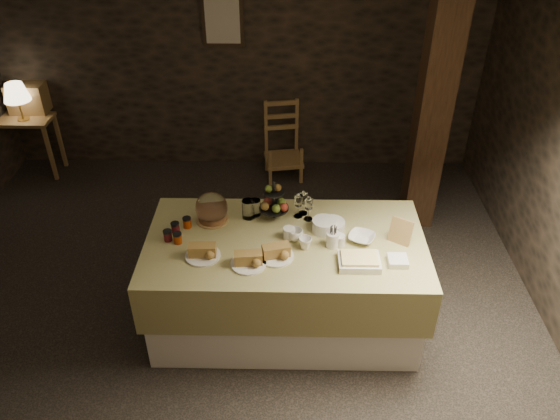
{
  "coord_description": "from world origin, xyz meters",
  "views": [
    {
      "loc": [
        0.58,
        -3.48,
        3.41
      ],
      "look_at": [
        0.51,
        0.2,
        0.86
      ],
      "focal_mm": 35.0,
      "sensor_mm": 36.0,
      "label": 1
    }
  ],
  "objects_px": {
    "chair": "(284,144)",
    "buffet_table": "(285,276)",
    "fruit_stand": "(274,204)",
    "timber_column": "(434,106)",
    "table_lamp": "(16,93)",
    "wine_rack": "(28,98)",
    "console_table": "(24,128)"
  },
  "relations": [
    {
      "from": "chair",
      "to": "buffet_table",
      "type": "bearing_deg",
      "value": -98.52
    },
    {
      "from": "buffet_table",
      "to": "fruit_stand",
      "type": "height_order",
      "value": "fruit_stand"
    },
    {
      "from": "table_lamp",
      "to": "wine_rack",
      "type": "bearing_deg",
      "value": 90.0
    },
    {
      "from": "buffet_table",
      "to": "table_lamp",
      "type": "xyz_separation_m",
      "value": [
        -3.01,
        2.34,
        0.56
      ]
    },
    {
      "from": "wine_rack",
      "to": "chair",
      "type": "distance_m",
      "value": 3.01
    },
    {
      "from": "console_table",
      "to": "table_lamp",
      "type": "xyz_separation_m",
      "value": [
        0.05,
        -0.05,
        0.46
      ]
    },
    {
      "from": "console_table",
      "to": "wine_rack",
      "type": "distance_m",
      "value": 0.35
    },
    {
      "from": "chair",
      "to": "fruit_stand",
      "type": "distance_m",
      "value": 2.19
    },
    {
      "from": "timber_column",
      "to": "table_lamp",
      "type": "bearing_deg",
      "value": 169.16
    },
    {
      "from": "timber_column",
      "to": "buffet_table",
      "type": "bearing_deg",
      "value": -132.46
    },
    {
      "from": "buffet_table",
      "to": "timber_column",
      "type": "distance_m",
      "value": 2.19
    },
    {
      "from": "timber_column",
      "to": "fruit_stand",
      "type": "height_order",
      "value": "timber_column"
    },
    {
      "from": "buffet_table",
      "to": "timber_column",
      "type": "bearing_deg",
      "value": 47.54
    },
    {
      "from": "wine_rack",
      "to": "fruit_stand",
      "type": "relative_size",
      "value": 1.23
    },
    {
      "from": "wine_rack",
      "to": "timber_column",
      "type": "xyz_separation_m",
      "value": [
        4.38,
        -1.07,
        0.41
      ]
    },
    {
      "from": "fruit_stand",
      "to": "console_table",
      "type": "bearing_deg",
      "value": 144.82
    },
    {
      "from": "wine_rack",
      "to": "table_lamp",
      "type": "bearing_deg",
      "value": -90.0
    },
    {
      "from": "buffet_table",
      "to": "wine_rack",
      "type": "bearing_deg",
      "value": 139.47
    },
    {
      "from": "table_lamp",
      "to": "wine_rack",
      "type": "xyz_separation_m",
      "value": [
        0.0,
        0.23,
        -0.16
      ]
    },
    {
      "from": "chair",
      "to": "wine_rack",
      "type": "bearing_deg",
      "value": 167.37
    },
    {
      "from": "console_table",
      "to": "buffet_table",
      "type": "bearing_deg",
      "value": -38.03
    },
    {
      "from": "chair",
      "to": "timber_column",
      "type": "height_order",
      "value": "timber_column"
    },
    {
      "from": "table_lamp",
      "to": "timber_column",
      "type": "relative_size",
      "value": 0.17
    },
    {
      "from": "buffet_table",
      "to": "timber_column",
      "type": "relative_size",
      "value": 0.82
    },
    {
      "from": "console_table",
      "to": "wine_rack",
      "type": "bearing_deg",
      "value": 74.48
    },
    {
      "from": "table_lamp",
      "to": "timber_column",
      "type": "distance_m",
      "value": 4.47
    },
    {
      "from": "buffet_table",
      "to": "fruit_stand",
      "type": "relative_size",
      "value": 6.29
    },
    {
      "from": "buffet_table",
      "to": "console_table",
      "type": "xyz_separation_m",
      "value": [
        -3.06,
        2.39,
        0.1
      ]
    },
    {
      "from": "wine_rack",
      "to": "timber_column",
      "type": "distance_m",
      "value": 4.53
    },
    {
      "from": "wine_rack",
      "to": "chair",
      "type": "height_order",
      "value": "wine_rack"
    },
    {
      "from": "console_table",
      "to": "chair",
      "type": "bearing_deg",
      "value": 0.41
    },
    {
      "from": "timber_column",
      "to": "fruit_stand",
      "type": "bearing_deg",
      "value": -140.68
    }
  ]
}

